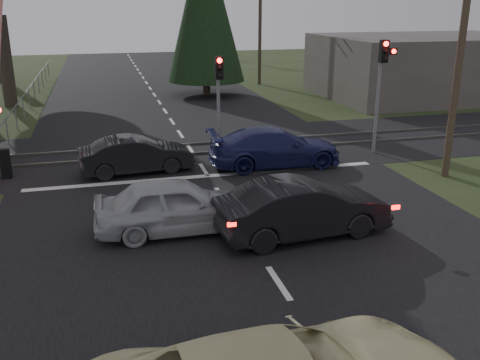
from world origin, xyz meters
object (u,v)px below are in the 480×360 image
object	(u,v)px
silver_car	(177,206)
dark_car_far	(136,155)
utility_pole_mid	(260,21)
blue_sedan	(275,147)
utility_pole_near	(461,45)
traffic_signal_center	(219,89)
dark_hatchback	(302,209)
utility_pole_far	(199,14)
traffic_signal_right	(382,75)

from	to	relation	value
silver_car	dark_car_far	xyz separation A→B (m)	(-0.68, 5.80, -0.08)
utility_pole_mid	blue_sedan	bearing A→B (deg)	-105.08
utility_pole_near	silver_car	size ratio (longest dim) A/B	2.00
silver_car	traffic_signal_center	bearing A→B (deg)	-20.50
dark_hatchback	utility_pole_far	bearing A→B (deg)	-13.02
utility_pole_far	blue_sedan	distance (m)	46.69
blue_sedan	dark_car_far	size ratio (longest dim) A/B	1.24
traffic_signal_right	blue_sedan	bearing A→B (deg)	-172.24
utility_pole_mid	utility_pole_far	size ratio (longest dim) A/B	1.00
utility_pole_far	dark_hatchback	world-z (taller)	utility_pole_far
utility_pole_near	blue_sedan	xyz separation A→B (m)	(-5.70, 2.83, -3.98)
traffic_signal_center	silver_car	bearing A→B (deg)	-111.47
utility_pole_near	dark_car_far	xyz separation A→B (m)	(-11.00, 3.31, -4.04)
traffic_signal_right	blue_sedan	world-z (taller)	traffic_signal_right
utility_pole_near	dark_car_far	world-z (taller)	utility_pole_near
traffic_signal_center	traffic_signal_right	bearing A→B (deg)	-10.41
traffic_signal_center	blue_sedan	world-z (taller)	traffic_signal_center
traffic_signal_center	dark_car_far	distance (m)	4.31
traffic_signal_right	utility_pole_far	xyz separation A→B (m)	(0.95, 45.53, 1.41)
utility_pole_mid	traffic_signal_right	bearing A→B (deg)	-92.66
utility_pole_near	traffic_signal_center	bearing A→B (deg)	148.05
traffic_signal_center	utility_pole_mid	distance (m)	20.82
silver_car	dark_car_far	world-z (taller)	silver_car
utility_pole_near	utility_pole_mid	xyz separation A→B (m)	(0.00, 24.00, 0.00)
utility_pole_mid	utility_pole_far	world-z (taller)	same
utility_pole_mid	utility_pole_far	bearing A→B (deg)	90.00
blue_sedan	dark_car_far	world-z (taller)	blue_sedan
utility_pole_mid	utility_pole_far	distance (m)	25.00
utility_pole_near	dark_hatchback	size ratio (longest dim) A/B	1.88
silver_car	dark_car_far	bearing A→B (deg)	7.66
utility_pole_mid	dark_hatchback	size ratio (longest dim) A/B	1.88
utility_pole_near	utility_pole_far	bearing A→B (deg)	90.00
traffic_signal_right	blue_sedan	size ratio (longest dim) A/B	0.91
dark_hatchback	blue_sedan	size ratio (longest dim) A/B	0.92
utility_pole_far	dark_car_far	size ratio (longest dim) A/B	2.16
traffic_signal_center	dark_car_far	xyz separation A→B (m)	(-3.50, -1.37, -2.12)
traffic_signal_right	dark_car_far	world-z (taller)	traffic_signal_right
dark_hatchback	dark_car_far	distance (m)	7.99
utility_pole_near	dark_hatchback	bearing A→B (deg)	-152.72
traffic_signal_center	silver_car	size ratio (longest dim) A/B	0.91
utility_pole_far	blue_sedan	world-z (taller)	utility_pole_far
traffic_signal_center	utility_pole_near	xyz separation A→B (m)	(7.50, -4.68, 1.92)
traffic_signal_right	dark_car_far	xyz separation A→B (m)	(-10.05, -0.16, -2.63)
traffic_signal_right	traffic_signal_center	bearing A→B (deg)	169.59
traffic_signal_center	utility_pole_far	bearing A→B (deg)	80.40
utility_pole_near	utility_pole_mid	size ratio (longest dim) A/B	1.00
utility_pole_mid	blue_sedan	xyz separation A→B (m)	(-5.70, -21.17, -3.98)
traffic_signal_center	blue_sedan	xyz separation A→B (m)	(1.80, -1.85, -2.06)
traffic_signal_center	blue_sedan	bearing A→B (deg)	-45.88
traffic_signal_right	dark_hatchback	size ratio (longest dim) A/B	0.98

